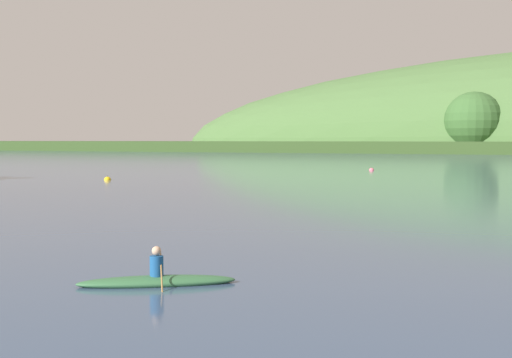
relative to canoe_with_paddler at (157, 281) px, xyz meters
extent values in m
cube|color=#314A21|center=(-34.12, 191.62, 1.41)|extent=(421.62, 84.29, 3.03)
sphere|color=#38602D|center=(-31.58, 180.58, 8.35)|extent=(15.49, 15.49, 15.49)
ellipsoid|color=#33663D|center=(0.00, 0.00, -0.03)|extent=(3.37, 2.88, 0.30)
cylinder|color=navy|center=(0.00, 0.00, 0.31)|extent=(0.45, 0.45, 0.55)
sphere|color=tan|center=(0.00, 0.00, 0.70)|extent=(0.22, 0.22, 0.22)
cylinder|color=olive|center=(0.28, -0.20, 0.23)|extent=(0.80, 1.00, 0.89)
sphere|color=#E06675|center=(-17.59, 63.41, -0.10)|extent=(0.56, 0.56, 0.56)
cylinder|color=black|center=(-17.59, 63.41, 0.22)|extent=(0.04, 0.04, 0.08)
sphere|color=yellow|center=(-30.44, 33.79, -0.10)|extent=(0.59, 0.59, 0.59)
cylinder|color=black|center=(-30.44, 33.79, 0.23)|extent=(0.04, 0.04, 0.08)
camera|label=1|loc=(10.10, -13.46, 3.28)|focal=50.55mm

